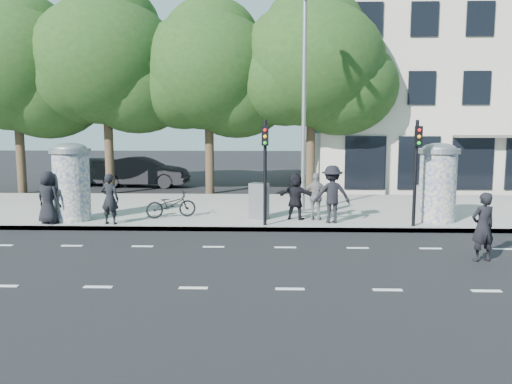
{
  "coord_description": "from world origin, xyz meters",
  "views": [
    {
      "loc": [
        -0.38,
        -12.15,
        3.3
      ],
      "look_at": [
        -0.88,
        3.5,
        1.28
      ],
      "focal_mm": 35.0,
      "sensor_mm": 36.0,
      "label": 1
    }
  ],
  "objects_px": {
    "cabinet_left": "(259,201)",
    "traffic_pole_near": "(265,162)",
    "ped_a": "(48,198)",
    "ped_f": "(296,196)",
    "cabinet_right": "(423,203)",
    "traffic_pole_far": "(416,162)",
    "street_lamp": "(304,87)",
    "ped_b": "(110,199)",
    "ped_e": "(316,197)",
    "ped_d": "(332,194)",
    "ad_column_right": "(438,181)",
    "car_mid": "(143,172)",
    "bicycle": "(171,205)",
    "car_left": "(105,171)",
    "man_road": "(483,227)",
    "ad_column_left": "(71,180)"
  },
  "relations": [
    {
      "from": "ped_d",
      "to": "ped_f",
      "type": "xyz_separation_m",
      "value": [
        -1.18,
        0.56,
        -0.15
      ]
    },
    {
      "from": "ped_a",
      "to": "traffic_pole_far",
      "type": "bearing_deg",
      "value": -160.6
    },
    {
      "from": "bicycle",
      "to": "cabinet_left",
      "type": "distance_m",
      "value": 3.12
    },
    {
      "from": "ped_d",
      "to": "traffic_pole_far",
      "type": "bearing_deg",
      "value": 163.11
    },
    {
      "from": "ped_f",
      "to": "man_road",
      "type": "xyz_separation_m",
      "value": [
        4.41,
        -4.77,
        -0.09
      ]
    },
    {
      "from": "ped_f",
      "to": "cabinet_right",
      "type": "xyz_separation_m",
      "value": [
        4.37,
        0.04,
        -0.21
      ]
    },
    {
      "from": "street_lamp",
      "to": "car_left",
      "type": "xyz_separation_m",
      "value": [
        -10.87,
        9.78,
        -3.96
      ]
    },
    {
      "from": "ped_a",
      "to": "bicycle",
      "type": "height_order",
      "value": "ped_a"
    },
    {
      "from": "ped_a",
      "to": "ped_f",
      "type": "xyz_separation_m",
      "value": [
        8.18,
        1.06,
        -0.07
      ]
    },
    {
      "from": "ped_a",
      "to": "cabinet_left",
      "type": "bearing_deg",
      "value": -151.2
    },
    {
      "from": "street_lamp",
      "to": "man_road",
      "type": "bearing_deg",
      "value": -58.09
    },
    {
      "from": "bicycle",
      "to": "ped_a",
      "type": "bearing_deg",
      "value": 85.89
    },
    {
      "from": "ped_a",
      "to": "car_mid",
      "type": "xyz_separation_m",
      "value": [
        0.12,
        11.66,
        -0.19
      ]
    },
    {
      "from": "ped_e",
      "to": "ped_a",
      "type": "bearing_deg",
      "value": 16.27
    },
    {
      "from": "man_road",
      "to": "bicycle",
      "type": "xyz_separation_m",
      "value": [
        -8.78,
        4.98,
        -0.25
      ]
    },
    {
      "from": "ped_e",
      "to": "car_mid",
      "type": "relative_size",
      "value": 0.32
    },
    {
      "from": "traffic_pole_near",
      "to": "ped_a",
      "type": "height_order",
      "value": "traffic_pole_near"
    },
    {
      "from": "cabinet_left",
      "to": "ad_column_left",
      "type": "bearing_deg",
      "value": -152.36
    },
    {
      "from": "cabinet_left",
      "to": "ped_e",
      "type": "bearing_deg",
      "value": 18.77
    },
    {
      "from": "car_mid",
      "to": "bicycle",
      "type": "bearing_deg",
      "value": -158.24
    },
    {
      "from": "ped_a",
      "to": "ped_e",
      "type": "height_order",
      "value": "ped_a"
    },
    {
      "from": "cabinet_right",
      "to": "car_mid",
      "type": "height_order",
      "value": "car_mid"
    },
    {
      "from": "ped_a",
      "to": "car_mid",
      "type": "relative_size",
      "value": 0.35
    },
    {
      "from": "street_lamp",
      "to": "cabinet_left",
      "type": "distance_m",
      "value": 4.65
    },
    {
      "from": "ped_e",
      "to": "ped_f",
      "type": "relative_size",
      "value": 1.01
    },
    {
      "from": "ped_a",
      "to": "cabinet_left",
      "type": "xyz_separation_m",
      "value": [
        6.92,
        1.11,
        -0.25
      ]
    },
    {
      "from": "street_lamp",
      "to": "car_left",
      "type": "relative_size",
      "value": 1.63
    },
    {
      "from": "cabinet_left",
      "to": "traffic_pole_near",
      "type": "bearing_deg",
      "value": -55.64
    },
    {
      "from": "ped_a",
      "to": "car_left",
      "type": "relative_size",
      "value": 0.36
    },
    {
      "from": "ad_column_right",
      "to": "man_road",
      "type": "xyz_separation_m",
      "value": [
        -0.35,
        -4.56,
        -0.67
      ]
    },
    {
      "from": "ped_a",
      "to": "man_road",
      "type": "relative_size",
      "value": 1.01
    },
    {
      "from": "cabinet_left",
      "to": "car_left",
      "type": "relative_size",
      "value": 0.25
    },
    {
      "from": "cabinet_right",
      "to": "ped_d",
      "type": "bearing_deg",
      "value": -152.4
    },
    {
      "from": "ped_b",
      "to": "car_mid",
      "type": "relative_size",
      "value": 0.33
    },
    {
      "from": "ad_column_left",
      "to": "ad_column_right",
      "type": "xyz_separation_m",
      "value": [
        12.4,
        0.2,
        0.0
      ]
    },
    {
      "from": "traffic_pole_near",
      "to": "car_left",
      "type": "height_order",
      "value": "traffic_pole_near"
    },
    {
      "from": "ad_column_right",
      "to": "street_lamp",
      "type": "height_order",
      "value": "street_lamp"
    },
    {
      "from": "car_left",
      "to": "ped_f",
      "type": "bearing_deg",
      "value": -125.62
    },
    {
      "from": "street_lamp",
      "to": "traffic_pole_near",
      "type": "bearing_deg",
      "value": -116.23
    },
    {
      "from": "ad_column_right",
      "to": "car_left",
      "type": "bearing_deg",
      "value": 142.5
    },
    {
      "from": "traffic_pole_near",
      "to": "street_lamp",
      "type": "xyz_separation_m",
      "value": [
        1.4,
        2.84,
        2.56
      ]
    },
    {
      "from": "ped_b",
      "to": "ped_e",
      "type": "relative_size",
      "value": 1.02
    },
    {
      "from": "ped_d",
      "to": "cabinet_left",
      "type": "relative_size",
      "value": 1.53
    },
    {
      "from": "ad_column_right",
      "to": "car_mid",
      "type": "bearing_deg",
      "value": 139.88
    },
    {
      "from": "ad_column_left",
      "to": "traffic_pole_far",
      "type": "xyz_separation_m",
      "value": [
        11.4,
        -0.71,
        0.69
      ]
    },
    {
      "from": "street_lamp",
      "to": "ped_d",
      "type": "relative_size",
      "value": 4.17
    },
    {
      "from": "bicycle",
      "to": "car_mid",
      "type": "relative_size",
      "value": 0.35
    },
    {
      "from": "traffic_pole_near",
      "to": "ped_b",
      "type": "height_order",
      "value": "traffic_pole_near"
    },
    {
      "from": "traffic_pole_near",
      "to": "ped_b",
      "type": "distance_m",
      "value": 5.25
    },
    {
      "from": "ad_column_left",
      "to": "bicycle",
      "type": "height_order",
      "value": "ad_column_left"
    }
  ]
}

